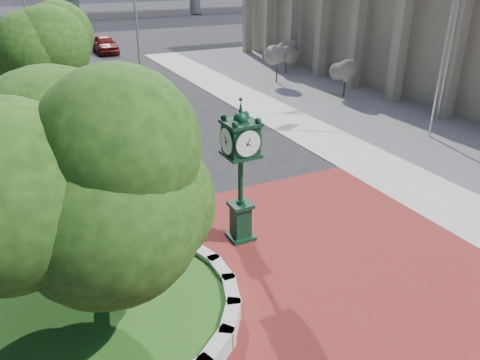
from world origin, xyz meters
name	(u,v)px	position (x,y,z in m)	size (l,w,h in m)	color
ground	(277,265)	(0.00, 0.00, 0.00)	(200.00, 200.00, 0.00)	black
plaza	(296,284)	(0.00, -1.00, 0.02)	(12.00, 12.00, 0.04)	maroon
sidewalk	(421,108)	(16.00, 10.00, 0.02)	(20.00, 50.00, 0.04)	#9E9B93
planter_wall	(190,284)	(-2.71, 0.00, 0.27)	(2.96, 6.77, 0.54)	#9E9B93
grass_bed	(103,312)	(-5.00, 0.00, 0.20)	(6.10, 6.10, 0.40)	#1C4012
tree_planter	(82,183)	(-5.00, 0.00, 3.72)	(5.20, 5.20, 6.33)	#38281C
tree_street	(46,60)	(-4.00, 18.00, 3.24)	(4.40, 4.40, 5.45)	#38281C
post_clock	(241,167)	(-0.31, 1.79, 2.49)	(0.97, 0.97, 4.54)	black
parked_car	(105,44)	(2.99, 37.81, 0.83)	(1.97, 4.89, 1.66)	#5B110D
flagpole_a	(447,38)	(12.54, 6.15, 4.84)	(1.41, 0.63, 9.44)	silver
flagpole_b	(455,22)	(15.00, 7.90, 5.23)	(1.60, 0.18, 10.21)	silver
street_lamp_near	(138,9)	(3.05, 24.60, 5.09)	(1.95, 0.32, 8.68)	slate
shrub_near	(346,73)	(13.50, 14.31, 1.59)	(1.20, 1.20, 2.20)	#38281C
shrub_mid	(277,61)	(11.57, 19.72, 1.59)	(1.20, 1.20, 2.20)	#38281C
shrub_far	(286,53)	(13.81, 22.09, 1.59)	(1.20, 1.20, 2.20)	#38281C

